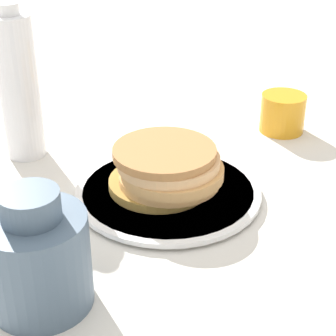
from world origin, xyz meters
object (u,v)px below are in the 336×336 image
water_bottle_near (19,87)px  juice_glass (283,113)px  pancake_stack (168,169)px  plate (168,192)px  cream_jug (37,257)px

water_bottle_near → juice_glass: bearing=92.3°
juice_glass → pancake_stack: bearing=-51.7°
pancake_stack → juice_glass: size_ratio=2.02×
plate → pancake_stack: (-0.00, -0.00, 0.04)m
pancake_stack → water_bottle_near: 0.28m
juice_glass → cream_jug: (0.39, -0.42, 0.03)m
pancake_stack → cream_jug: (0.20, -0.17, 0.02)m
pancake_stack → water_bottle_near: bearing=-129.4°
plate → juice_glass: bearing=128.4°
water_bottle_near → pancake_stack: bearing=50.6°
plate → juice_glass: juice_glass is taller
juice_glass → cream_jug: 0.57m
pancake_stack → juice_glass: pancake_stack is taller
pancake_stack → juice_glass: 0.31m
juice_glass → water_bottle_near: bearing=-87.7°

